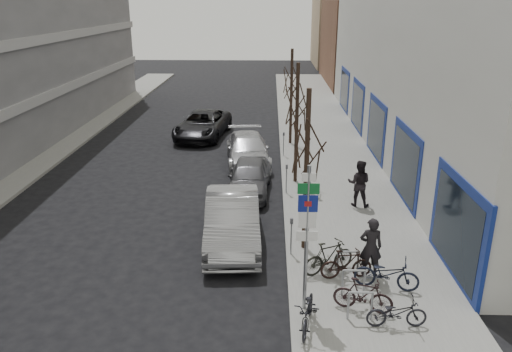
# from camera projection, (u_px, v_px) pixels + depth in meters

# --- Properties ---
(ground) EXTENTS (120.00, 120.00, 0.00)m
(ground) POSITION_uv_depth(u_px,v_px,m) (216.00, 310.00, 13.65)
(ground) COLOR black
(ground) RESTS_ON ground
(sidewalk_east) EXTENTS (5.00, 70.00, 0.15)m
(sidewalk_east) POSITION_uv_depth(u_px,v_px,m) (336.00, 183.00, 22.92)
(sidewalk_east) COLOR slate
(sidewalk_east) RESTS_ON ground
(sidewalk_west) EXTENTS (3.00, 70.00, 0.15)m
(sidewalk_west) POSITION_uv_depth(u_px,v_px,m) (5.00, 179.00, 23.35)
(sidewalk_west) COLOR slate
(sidewalk_west) RESTS_ON ground
(brick_building_far) EXTENTS (12.00, 14.00, 8.00)m
(brick_building_far) POSITION_uv_depth(u_px,v_px,m) (387.00, 43.00, 49.64)
(brick_building_far) COLOR brown
(brick_building_far) RESTS_ON ground
(tan_building_far) EXTENTS (13.00, 12.00, 9.00)m
(tan_building_far) POSITION_uv_depth(u_px,v_px,m) (366.00, 29.00, 63.60)
(tan_building_far) COLOR #937A5B
(tan_building_far) RESTS_ON ground
(highway_sign_pole) EXTENTS (0.55, 0.10, 4.20)m
(highway_sign_pole) POSITION_uv_depth(u_px,v_px,m) (307.00, 230.00, 12.75)
(highway_sign_pole) COLOR gray
(highway_sign_pole) RESTS_ON ground
(bike_rack) EXTENTS (0.66, 2.26, 0.83)m
(bike_rack) POSITION_uv_depth(u_px,v_px,m) (354.00, 280.00, 13.89)
(bike_rack) COLOR gray
(bike_rack) RESTS_ON sidewalk_east
(tree_near) EXTENTS (1.80, 1.80, 5.50)m
(tree_near) POSITION_uv_depth(u_px,v_px,m) (308.00, 133.00, 15.50)
(tree_near) COLOR black
(tree_near) RESTS_ON ground
(tree_mid) EXTENTS (1.80, 1.80, 5.50)m
(tree_mid) POSITION_uv_depth(u_px,v_px,m) (297.00, 95.00, 21.63)
(tree_mid) COLOR black
(tree_mid) RESTS_ON ground
(tree_far) EXTENTS (1.80, 1.80, 5.50)m
(tree_far) POSITION_uv_depth(u_px,v_px,m) (292.00, 74.00, 27.75)
(tree_far) COLOR black
(tree_far) RESTS_ON ground
(meter_front) EXTENTS (0.10, 0.08, 1.27)m
(meter_front) POSITION_uv_depth(u_px,v_px,m) (291.00, 233.00, 16.11)
(meter_front) COLOR gray
(meter_front) RESTS_ON sidewalk_east
(meter_mid) EXTENTS (0.10, 0.08, 1.27)m
(meter_mid) POSITION_uv_depth(u_px,v_px,m) (287.00, 176.00, 21.29)
(meter_mid) COLOR gray
(meter_mid) RESTS_ON sidewalk_east
(meter_back) EXTENTS (0.10, 0.08, 1.27)m
(meter_back) POSITION_uv_depth(u_px,v_px,m) (284.00, 142.00, 26.47)
(meter_back) COLOR gray
(meter_back) RESTS_ON sidewalk_east
(bike_near_left) EXTENTS (0.85, 1.80, 1.06)m
(bike_near_left) POSITION_uv_depth(u_px,v_px,m) (309.00, 309.00, 12.53)
(bike_near_left) COLOR black
(bike_near_left) RESTS_ON sidewalk_east
(bike_near_right) EXTENTS (1.67, 0.92, 0.97)m
(bike_near_right) POSITION_uv_depth(u_px,v_px,m) (363.00, 295.00, 13.21)
(bike_near_right) COLOR black
(bike_near_right) RESTS_ON sidewalk_east
(bike_mid_curb) EXTENTS (1.92, 0.95, 1.12)m
(bike_mid_curb) POSITION_uv_depth(u_px,v_px,m) (387.00, 271.00, 14.22)
(bike_mid_curb) COLOR black
(bike_mid_curb) RESTS_ON sidewalk_east
(bike_mid_inner) EXTENTS (1.80, 1.26, 1.07)m
(bike_mid_inner) POSITION_uv_depth(u_px,v_px,m) (329.00, 257.00, 15.08)
(bike_mid_inner) COLOR black
(bike_mid_inner) RESTS_ON sidewalk_east
(bike_far_curb) EXTENTS (1.56, 0.53, 0.94)m
(bike_far_curb) POSITION_uv_depth(u_px,v_px,m) (397.00, 310.00, 12.57)
(bike_far_curb) COLOR black
(bike_far_curb) RESTS_ON sidewalk_east
(bike_far_inner) EXTENTS (1.63, 0.69, 0.96)m
(bike_far_inner) POSITION_uv_depth(u_px,v_px,m) (346.00, 264.00, 14.78)
(bike_far_inner) COLOR black
(bike_far_inner) RESTS_ON sidewalk_east
(parked_car_front) EXTENTS (2.17, 5.32, 1.71)m
(parked_car_front) POSITION_uv_depth(u_px,v_px,m) (232.00, 220.00, 17.17)
(parked_car_front) COLOR #949599
(parked_car_front) RESTS_ON ground
(parked_car_mid) EXTENTS (1.93, 4.39, 1.47)m
(parked_car_mid) POSITION_uv_depth(u_px,v_px,m) (249.00, 177.00, 21.72)
(parked_car_mid) COLOR #4F4E53
(parked_car_mid) RESTS_ON ground
(parked_car_back) EXTENTS (2.67, 5.40, 1.51)m
(parked_car_back) POSITION_uv_depth(u_px,v_px,m) (248.00, 150.00, 25.57)
(parked_car_back) COLOR #ACACB1
(parked_car_back) RESTS_ON ground
(lane_car) EXTENTS (3.37, 6.01, 1.59)m
(lane_car) POSITION_uv_depth(u_px,v_px,m) (203.00, 124.00, 30.62)
(lane_car) COLOR black
(lane_car) RESTS_ON ground
(pedestrian_near) EXTENTS (0.69, 0.46, 1.86)m
(pedestrian_near) POSITION_uv_depth(u_px,v_px,m) (371.00, 247.00, 14.82)
(pedestrian_near) COLOR black
(pedestrian_near) RESTS_ON sidewalk_east
(pedestrian_far) EXTENTS (0.81, 0.64, 1.93)m
(pedestrian_far) POSITION_uv_depth(u_px,v_px,m) (359.00, 183.00, 19.91)
(pedestrian_far) COLOR black
(pedestrian_far) RESTS_ON sidewalk_east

